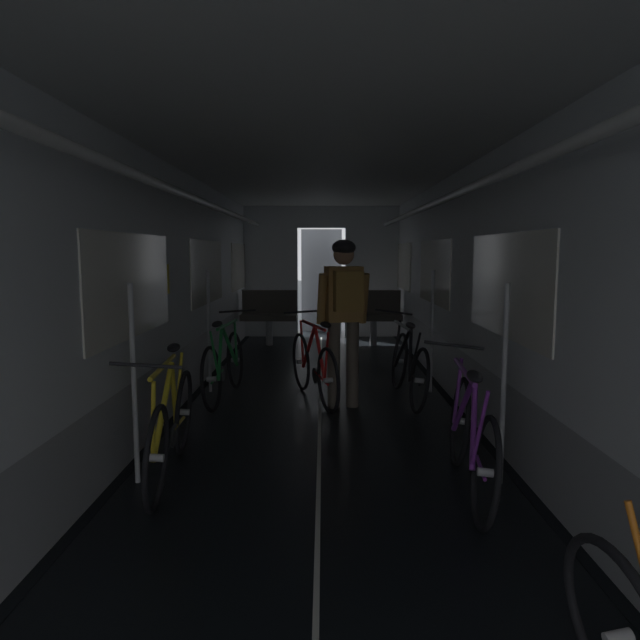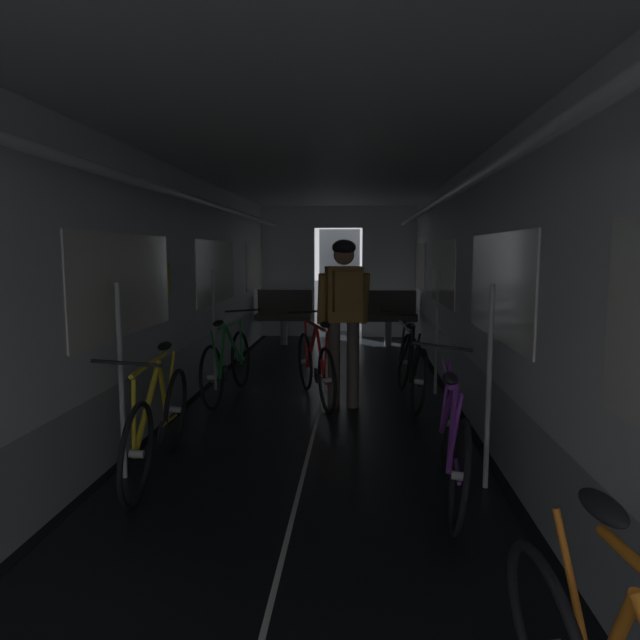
{
  "view_description": "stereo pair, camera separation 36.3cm",
  "coord_description": "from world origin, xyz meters",
  "px_view_note": "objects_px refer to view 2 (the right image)",
  "views": [
    {
      "loc": [
        0.03,
        -1.72,
        1.61
      ],
      "look_at": [
        0.0,
        4.03,
        0.92
      ],
      "focal_mm": 31.97,
      "sensor_mm": 36.0,
      "label": 1
    },
    {
      "loc": [
        0.39,
        -1.71,
        1.61
      ],
      "look_at": [
        0.0,
        4.03,
        0.92
      ],
      "focal_mm": 31.97,
      "sensor_mm": 36.0,
      "label": 2
    }
  ],
  "objects_px": {
    "bicycle_yellow": "(158,422)",
    "bicycle_purple": "(453,439)",
    "bicycle_black": "(411,367)",
    "bicycle_green": "(227,363)",
    "bicycle_red_in_aisle": "(315,366)",
    "bench_seat_far_left": "(284,312)",
    "bench_seat_far_right": "(388,312)",
    "person_cyclist_aisle": "(344,305)"
  },
  "relations": [
    {
      "from": "bicycle_black",
      "to": "bicycle_purple",
      "type": "distance_m",
      "value": 2.38
    },
    {
      "from": "bench_seat_far_right",
      "to": "person_cyclist_aisle",
      "type": "height_order",
      "value": "person_cyclist_aisle"
    },
    {
      "from": "bench_seat_far_left",
      "to": "bicycle_red_in_aisle",
      "type": "bearing_deg",
      "value": -77.53
    },
    {
      "from": "person_cyclist_aisle",
      "to": "bicycle_red_in_aisle",
      "type": "height_order",
      "value": "person_cyclist_aisle"
    },
    {
      "from": "bench_seat_far_right",
      "to": "bicycle_green",
      "type": "bearing_deg",
      "value": -117.81
    },
    {
      "from": "bicycle_red_in_aisle",
      "to": "bicycle_green",
      "type": "bearing_deg",
      "value": 175.45
    },
    {
      "from": "bicycle_black",
      "to": "bicycle_green",
      "type": "relative_size",
      "value": 1.0
    },
    {
      "from": "bench_seat_far_left",
      "to": "bicycle_green",
      "type": "distance_m",
      "value": 3.7
    },
    {
      "from": "bench_seat_far_left",
      "to": "bicycle_yellow",
      "type": "height_order",
      "value": "bench_seat_far_left"
    },
    {
      "from": "person_cyclist_aisle",
      "to": "bicycle_red_in_aisle",
      "type": "bearing_deg",
      "value": 139.53
    },
    {
      "from": "bicycle_black",
      "to": "person_cyclist_aisle",
      "type": "xyz_separation_m",
      "value": [
        -0.71,
        -0.3,
        0.69
      ]
    },
    {
      "from": "bicycle_yellow",
      "to": "bicycle_purple",
      "type": "distance_m",
      "value": 2.08
    },
    {
      "from": "bicycle_yellow",
      "to": "person_cyclist_aisle",
      "type": "distance_m",
      "value": 2.35
    },
    {
      "from": "bicycle_purple",
      "to": "person_cyclist_aisle",
      "type": "distance_m",
      "value": 2.32
    },
    {
      "from": "bicycle_green",
      "to": "person_cyclist_aisle",
      "type": "relative_size",
      "value": 0.98
    },
    {
      "from": "bench_seat_far_right",
      "to": "bicycle_red_in_aisle",
      "type": "distance_m",
      "value": 3.9
    },
    {
      "from": "bench_seat_far_right",
      "to": "person_cyclist_aisle",
      "type": "distance_m",
      "value": 4.12
    },
    {
      "from": "bicycle_black",
      "to": "bicycle_red_in_aisle",
      "type": "relative_size",
      "value": 1.04
    },
    {
      "from": "bench_seat_far_right",
      "to": "bicycle_red_in_aisle",
      "type": "xyz_separation_m",
      "value": [
        -0.97,
        -3.77,
        -0.18
      ]
    },
    {
      "from": "bicycle_green",
      "to": "person_cyclist_aisle",
      "type": "bearing_deg",
      "value": -14.97
    },
    {
      "from": "bench_seat_far_right",
      "to": "bicycle_purple",
      "type": "xyz_separation_m",
      "value": [
        0.12,
        -6.11,
        -0.19
      ]
    },
    {
      "from": "bicycle_red_in_aisle",
      "to": "bench_seat_far_left",
      "type": "bearing_deg",
      "value": 102.47
    },
    {
      "from": "bench_seat_far_left",
      "to": "person_cyclist_aisle",
      "type": "distance_m",
      "value": 4.23
    },
    {
      "from": "bench_seat_far_left",
      "to": "bicycle_red_in_aisle",
      "type": "xyz_separation_m",
      "value": [
        0.83,
        -3.77,
        -0.18
      ]
    },
    {
      "from": "bench_seat_far_left",
      "to": "person_cyclist_aisle",
      "type": "xyz_separation_m",
      "value": [
        1.15,
        -4.04,
        0.5
      ]
    },
    {
      "from": "bench_seat_far_right",
      "to": "bicycle_green",
      "type": "xyz_separation_m",
      "value": [
        -1.95,
        -3.69,
        -0.18
      ]
    },
    {
      "from": "bicycle_green",
      "to": "bench_seat_far_right",
      "type": "bearing_deg",
      "value": 62.19
    },
    {
      "from": "bicycle_green",
      "to": "person_cyclist_aisle",
      "type": "distance_m",
      "value": 1.51
    },
    {
      "from": "bicycle_green",
      "to": "person_cyclist_aisle",
      "type": "height_order",
      "value": "person_cyclist_aisle"
    },
    {
      "from": "bicycle_purple",
      "to": "bicycle_black",
      "type": "bearing_deg",
      "value": 91.48
    },
    {
      "from": "bench_seat_far_right",
      "to": "bicycle_red_in_aisle",
      "type": "height_order",
      "value": "bench_seat_far_right"
    },
    {
      "from": "bench_seat_far_left",
      "to": "bicycle_black",
      "type": "xyz_separation_m",
      "value": [
        1.86,
        -3.74,
        -0.19
      ]
    },
    {
      "from": "bench_seat_far_left",
      "to": "bicycle_red_in_aisle",
      "type": "relative_size",
      "value": 0.6
    },
    {
      "from": "bicycle_yellow",
      "to": "bench_seat_far_left",
      "type": "bearing_deg",
      "value": 88.56
    },
    {
      "from": "bicycle_yellow",
      "to": "bicycle_green",
      "type": "distance_m",
      "value": 2.18
    },
    {
      "from": "bicycle_red_in_aisle",
      "to": "person_cyclist_aisle",
      "type": "bearing_deg",
      "value": -40.47
    },
    {
      "from": "bench_seat_far_left",
      "to": "bicycle_green",
      "type": "relative_size",
      "value": 0.58
    },
    {
      "from": "bench_seat_far_left",
      "to": "bicycle_green",
      "type": "bearing_deg",
      "value": -92.27
    },
    {
      "from": "bicycle_black",
      "to": "bicycle_green",
      "type": "xyz_separation_m",
      "value": [
        -2.0,
        0.04,
        0.0
      ]
    },
    {
      "from": "bicycle_yellow",
      "to": "bicycle_red_in_aisle",
      "type": "distance_m",
      "value": 2.32
    },
    {
      "from": "person_cyclist_aisle",
      "to": "bicycle_red_in_aisle",
      "type": "distance_m",
      "value": 0.8
    },
    {
      "from": "bicycle_yellow",
      "to": "bicycle_purple",
      "type": "relative_size",
      "value": 1.0
    }
  ]
}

